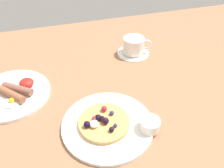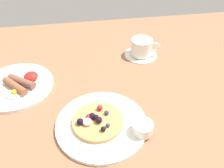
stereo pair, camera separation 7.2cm
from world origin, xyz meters
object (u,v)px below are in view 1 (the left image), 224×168
Objects in this scene: syrup_ramekin at (150,124)px; coffee_cup at (134,45)px; pancake_plate at (108,125)px; breakfast_plate at (11,94)px; coffee_saucer at (133,53)px.

syrup_ramekin is 0.40m from coffee_cup.
syrup_ramekin is at bearing -24.96° from pancake_plate.
coffee_cup is (0.10, 0.39, 0.01)m from syrup_ramekin.
pancake_plate is 4.65× the size of syrup_ramekin.
breakfast_plate is at bearing -165.20° from coffee_cup.
pancake_plate and breakfast_plate have the same top height.
coffee_saucer is (0.48, 0.13, -0.00)m from breakfast_plate.
breakfast_plate is at bearing 141.37° from pancake_plate.
syrup_ramekin is (0.11, -0.05, 0.02)m from pancake_plate.
coffee_cup is (0.21, 0.34, 0.04)m from pancake_plate.
coffee_saucer is at bearing 58.93° from pancake_plate.
breakfast_plate is 0.50m from coffee_cup.
coffee_saucer is 0.04m from coffee_cup.
syrup_ramekin is at bearing -104.50° from coffee_cup.
coffee_saucer is 1.15× the size of coffee_cup.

